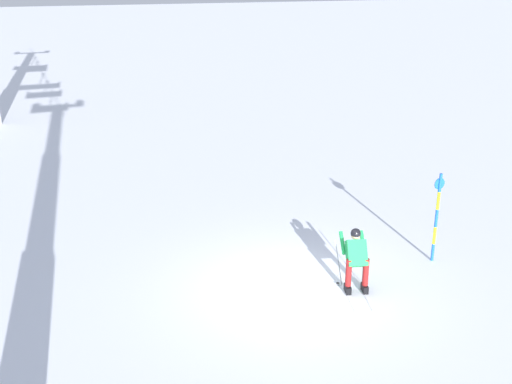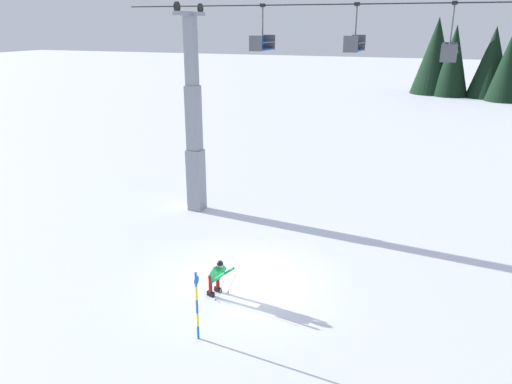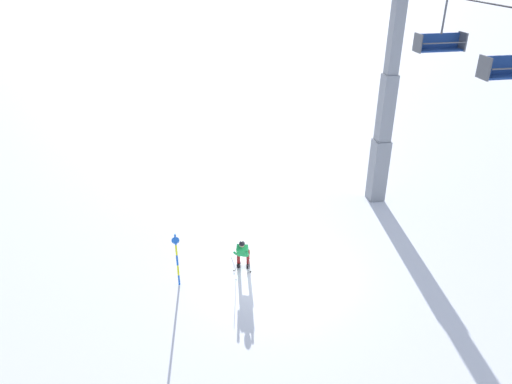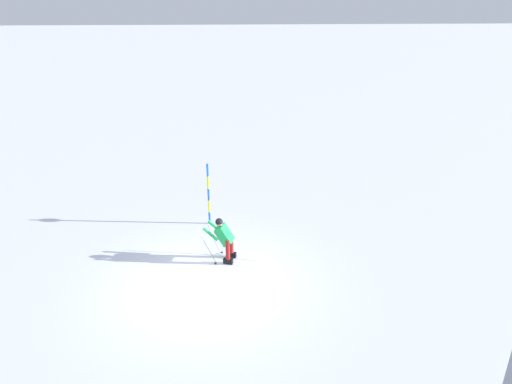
{
  "view_description": "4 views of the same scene",
  "coord_description": "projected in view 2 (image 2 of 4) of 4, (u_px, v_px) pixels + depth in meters",
  "views": [
    {
      "loc": [
        -10.56,
        5.22,
        6.52
      ],
      "look_at": [
        -1.26,
        1.4,
        2.88
      ],
      "focal_mm": 42.36,
      "sensor_mm": 36.0,
      "label": 1
    },
    {
      "loc": [
        6.01,
        -14.94,
        8.92
      ],
      "look_at": [
        -0.02,
        1.2,
        3.07
      ],
      "focal_mm": 34.87,
      "sensor_mm": 36.0,
      "label": 2
    },
    {
      "loc": [
        14.45,
        -3.54,
        11.23
      ],
      "look_at": [
        -1.46,
        -0.55,
        2.83
      ],
      "focal_mm": 33.63,
      "sensor_mm": 36.0,
      "label": 3
    },
    {
      "loc": [
        -0.58,
        10.65,
        7.29
      ],
      "look_at": [
        -1.32,
        0.57,
        2.98
      ],
      "focal_mm": 32.08,
      "sensor_mm": 36.0,
      "label": 4
    }
  ],
  "objects": [
    {
      "name": "chairlift_seat_middle",
      "position": [
        447.0,
        52.0,
        19.02
      ],
      "size": [
        0.61,
        2.4,
        2.14
      ],
      "color": "black"
    },
    {
      "name": "lift_tower_near",
      "position": [
        194.0,
        129.0,
        23.88
      ],
      "size": [
        0.73,
        2.65,
        9.81
      ],
      "color": "gray",
      "rests_on": "ground_plane"
    },
    {
      "name": "trail_marker_pole",
      "position": [
        197.0,
        304.0,
        14.45
      ],
      "size": [
        0.07,
        0.28,
        2.21
      ],
      "color": "blue",
      "rests_on": "ground_plane"
    },
    {
      "name": "haul_cable",
      "position": [
        488.0,
        2.0,
        18.06
      ],
      "size": [
        30.4,
        0.05,
        0.05
      ],
      "primitive_type": "cylinder",
      "rotation": [
        0.0,
        1.57,
        0.0
      ],
      "color": "black"
    },
    {
      "name": "tree_line_ridge",
      "position": [
        509.0,
        66.0,
        60.14
      ],
      "size": [
        26.93,
        12.36,
        9.75
      ],
      "color": "black",
      "rests_on": "ground_plane"
    },
    {
      "name": "ground_plane",
      "position": [
        245.0,
        281.0,
        18.12
      ],
      "size": [
        260.0,
        260.0,
        0.0
      ],
      "primitive_type": "plane",
      "color": "white"
    },
    {
      "name": "chairlift_seat_second",
      "position": [
        353.0,
        44.0,
        20.13
      ],
      "size": [
        0.61,
        1.89,
        1.88
      ],
      "color": "black"
    },
    {
      "name": "chairlift_seat_nearest",
      "position": [
        261.0,
        43.0,
        21.46
      ],
      "size": [
        0.61,
        1.76,
        1.9
      ],
      "color": "black"
    },
    {
      "name": "skier_carving_main",
      "position": [
        217.0,
        275.0,
        16.94
      ],
      "size": [
        1.7,
        1.02,
        1.5
      ],
      "color": "white",
      "rests_on": "ground_plane"
    }
  ]
}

